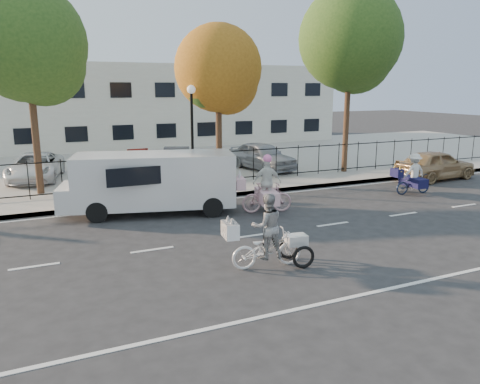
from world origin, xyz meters
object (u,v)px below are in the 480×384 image
unicorn_bike (266,191)px  lot_car_b (36,167)px  gold_sedan (435,165)px  lot_car_d (262,156)px  bull_bike (413,178)px  lamppost (192,118)px  zebra_trike (267,239)px  white_van (152,181)px  lot_car_c (177,160)px

unicorn_bike → lot_car_b: bearing=52.3°
gold_sedan → lot_car_d: (-6.76, 5.20, 0.14)m
bull_bike → lot_car_b: (-14.34, 9.01, 0.09)m
lamppost → bull_bike: 9.61m
unicorn_bike → lot_car_d: (3.54, 7.27, 0.10)m
lamppost → zebra_trike: bearing=-97.3°
bull_bike → white_van: 10.80m
bull_bike → lamppost: bearing=66.3°
white_van → lot_car_c: size_ratio=1.71×
lamppost → lot_car_c: (0.46, 3.95, -2.35)m
gold_sedan → lot_car_c: 12.77m
unicorn_bike → zebra_trike: bearing=166.3°
zebra_trike → unicorn_bike: 5.21m
zebra_trike → lot_car_b: zebra_trike is taller
unicorn_bike → lot_car_d: 8.09m
lot_car_c → lamppost: bearing=-78.5°
unicorn_bike → lot_car_c: unicorn_bike is taller
lamppost → unicorn_bike: bearing=-75.4°
unicorn_bike → gold_sedan: (10.30, 2.07, -0.05)m
bull_bike → lot_car_d: size_ratio=0.44×
lamppost → bull_bike: (8.16, -4.45, -2.43)m
unicorn_bike → gold_sedan: size_ratio=0.50×
bull_bike → lot_car_b: size_ratio=0.41×
lot_car_b → lot_car_d: bearing=1.9°
unicorn_bike → white_van: bearing=80.5°
lot_car_b → lot_car_c: 6.67m
lamppost → gold_sedan: 11.99m
gold_sedan → lot_car_b: (-17.67, 7.05, 0.05)m
lot_car_c → white_van: bearing=-95.1°
gold_sedan → lot_car_c: gold_sedan is taller
white_van → lot_car_b: (-3.66, 7.56, -0.40)m
lamppost → lot_car_b: size_ratio=0.96×
zebra_trike → bull_bike: 10.48m
zebra_trike → lot_car_b: size_ratio=0.49×
bull_bike → gold_sedan: (3.32, 1.96, 0.04)m
zebra_trike → lot_car_c: bearing=0.3°
zebra_trike → gold_sedan: size_ratio=0.52×
zebra_trike → lot_car_c: 13.26m
lot_car_c → lot_car_d: lot_car_d is taller
lot_car_c → gold_sedan: bearing=-12.2°
gold_sedan → lot_car_b: gold_sedan is taller
lot_car_d → bull_bike: bearing=-76.2°
unicorn_bike → bull_bike: (6.98, 0.11, -0.09)m
lot_car_b → bull_bike: bearing=-20.6°
lot_car_b → zebra_trike: bearing=-58.5°
white_van → lot_car_c: bearing=81.2°
lamppost → lot_car_d: 5.89m
unicorn_bike → lot_car_b: 11.72m
lamppost → unicorn_bike: size_ratio=2.03×
lot_car_d → lamppost: bearing=-162.0°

